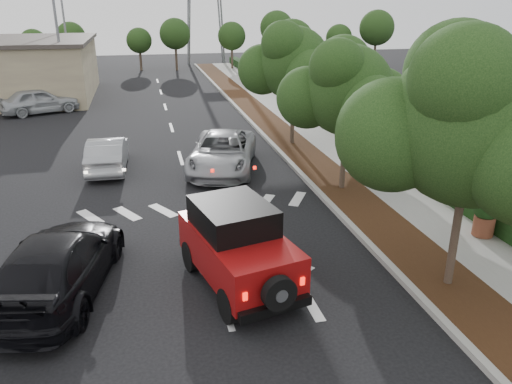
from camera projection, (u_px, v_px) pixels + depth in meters
name	position (u px, v px, depth m)	size (l,w,h in m)	color
ground	(224.00, 303.00, 11.82)	(120.00, 120.00, 0.00)	black
curb	(278.00, 150.00, 23.67)	(0.20, 70.00, 0.15)	#9E9B93
planting_strip	(298.00, 149.00, 23.89)	(1.80, 70.00, 0.12)	black
sidewalk	(335.00, 147.00, 24.28)	(2.00, 70.00, 0.12)	gray
hedge	(362.00, 138.00, 24.45)	(0.80, 70.00, 0.80)	black
transmission_tower	(206.00, 64.00, 56.74)	(7.00, 4.00, 28.00)	slate
street_tree_near	(447.00, 286.00, 12.54)	(3.80, 3.80, 5.92)	black
street_tree_mid	(341.00, 190.00, 18.91)	(3.20, 3.20, 5.32)	black
street_tree_far	(292.00, 145.00, 24.82)	(3.40, 3.40, 5.62)	black
light_pole_a	(68.00, 105.00, 34.11)	(2.00, 0.22, 9.00)	slate
light_pole_b	(72.00, 80.00, 44.82)	(2.00, 0.22, 9.00)	slate
red_jeep	(235.00, 244.00, 12.36)	(2.63, 4.32, 2.12)	black
silver_suv_ahead	(222.00, 152.00, 20.94)	(2.55, 5.53, 1.54)	#9A9CA2
black_suv_oncoming	(58.00, 264.00, 12.01)	(2.20, 5.41, 1.57)	black
silver_sedan_oncoming	(108.00, 154.00, 20.95)	(1.47, 4.23, 1.39)	#97999E
parked_suv	(40.00, 101.00, 31.45)	(1.89, 4.71, 1.60)	#ACB0B4
terracotta_planter	(486.00, 211.00, 14.71)	(0.77, 0.77, 1.33)	brown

